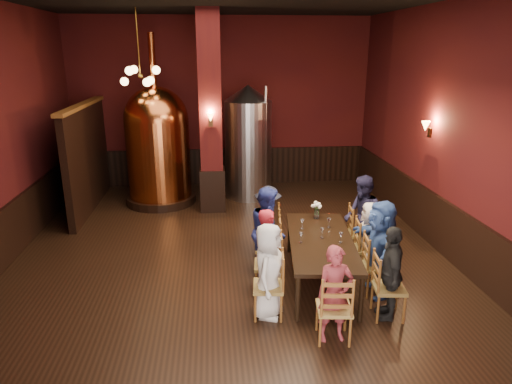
{
  "coord_description": "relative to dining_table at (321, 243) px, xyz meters",
  "views": [
    {
      "loc": [
        -0.28,
        -7.54,
        3.66
      ],
      "look_at": [
        0.48,
        0.2,
        1.21
      ],
      "focal_mm": 32.0,
      "sensor_mm": 36.0,
      "label": 1
    }
  ],
  "objects": [
    {
      "name": "wine_glass_1",
      "position": [
        -0.35,
        -0.09,
        0.15
      ],
      "size": [
        0.07,
        0.07,
        0.17
      ],
      "primitive_type": null,
      "color": "white",
      "rests_on": "dining_table"
    },
    {
      "name": "dining_table",
      "position": [
        0.0,
        0.0,
        0.0
      ],
      "size": [
        1.28,
        2.5,
        0.75
      ],
      "rotation": [
        0.0,
        0.0,
        -0.12
      ],
      "color": "black",
      "rests_on": "ground"
    },
    {
      "name": "person_3",
      "position": [
        -0.73,
        1.09,
        -0.03
      ],
      "size": [
        0.73,
        0.96,
        1.32
      ],
      "primitive_type": "imported",
      "rotation": [
        0.0,
        0.0,
        1.26
      ],
      "color": "#1D1F2C",
      "rests_on": "ground"
    },
    {
      "name": "chair_1",
      "position": [
        -0.88,
        -0.23,
        -0.23
      ],
      "size": [
        0.51,
        0.51,
        0.92
      ],
      "primitive_type": null,
      "rotation": [
        0.0,
        0.0,
        -1.69
      ],
      "color": "brown",
      "rests_on": "ground"
    },
    {
      "name": "chair_4",
      "position": [
        0.73,
        -1.09,
        -0.23
      ],
      "size": [
        0.51,
        0.51,
        0.92
      ],
      "primitive_type": null,
      "rotation": [
        0.0,
        0.0,
        1.45
      ],
      "color": "brown",
      "rests_on": "ground"
    },
    {
      "name": "room",
      "position": [
        -1.41,
        0.95,
        1.56
      ],
      "size": [
        10.0,
        10.02,
        4.5
      ],
      "color": "black",
      "rests_on": "ground"
    },
    {
      "name": "person_6",
      "position": [
        0.88,
        0.23,
        -0.05
      ],
      "size": [
        0.48,
        0.67,
        1.27
      ],
      "primitive_type": "imported",
      "rotation": [
        0.0,
        0.0,
        4.58
      ],
      "color": "beige",
      "rests_on": "ground"
    },
    {
      "name": "wine_glass_3",
      "position": [
        -0.22,
        0.48,
        0.15
      ],
      "size": [
        0.07,
        0.07,
        0.17
      ],
      "primitive_type": null,
      "color": "white",
      "rests_on": "dining_table"
    },
    {
      "name": "person_1",
      "position": [
        -0.88,
        -0.23,
        -0.0
      ],
      "size": [
        0.34,
        0.51,
        1.37
      ],
      "primitive_type": "imported",
      "rotation": [
        0.0,
        0.0,
        1.59
      ],
      "color": "#B11E2B",
      "rests_on": "ground"
    },
    {
      "name": "wine_glass_5",
      "position": [
        0.03,
        0.05,
        0.15
      ],
      "size": [
        0.07,
        0.07,
        0.17
      ],
      "primitive_type": null,
      "color": "white",
      "rests_on": "dining_table"
    },
    {
      "name": "steel_vessel",
      "position": [
        -0.79,
        4.69,
        0.73
      ],
      "size": [
        1.23,
        1.23,
        2.83
      ],
      "rotation": [
        0.0,
        0.0,
        0.05
      ],
      "color": "#B2B2B7",
      "rests_on": "ground"
    },
    {
      "name": "person_5",
      "position": [
        0.81,
        -0.43,
        0.07
      ],
      "size": [
        0.45,
        1.41,
        1.52
      ],
      "primitive_type": "imported",
      "rotation": [
        0.0,
        0.0,
        4.72
      ],
      "color": "#304E92",
      "rests_on": "ground"
    },
    {
      "name": "person_4",
      "position": [
        0.73,
        -1.09,
        0.0
      ],
      "size": [
        0.51,
        0.86,
        1.38
      ],
      "primitive_type": "imported",
      "rotation": [
        0.0,
        0.0,
        4.48
      ],
      "color": "black",
      "rests_on": "ground"
    },
    {
      "name": "column",
      "position": [
        -1.71,
        3.75,
        1.56
      ],
      "size": [
        0.58,
        0.58,
        4.5
      ],
      "primitive_type": "cube",
      "color": "#4C1210",
      "rests_on": "ground"
    },
    {
      "name": "wine_glass_4",
      "position": [
        0.25,
        0.49,
        0.15
      ],
      "size": [
        0.07,
        0.07,
        0.17
      ],
      "primitive_type": null,
      "color": "white",
      "rests_on": "dining_table"
    },
    {
      "name": "chair_7",
      "position": [
        0.96,
        0.89,
        -0.23
      ],
      "size": [
        0.51,
        0.51,
        0.92
      ],
      "primitive_type": null,
      "rotation": [
        0.0,
        0.0,
        1.45
      ],
      "color": "brown",
      "rests_on": "ground"
    },
    {
      "name": "wine_glass_2",
      "position": [
        0.27,
        -0.15,
        0.15
      ],
      "size": [
        0.07,
        0.07,
        0.17
      ],
      "primitive_type": null,
      "color": "white",
      "rests_on": "dining_table"
    },
    {
      "name": "person_2",
      "position": [
        -0.81,
        0.43,
        0.07
      ],
      "size": [
        0.4,
        0.75,
        1.51
      ],
      "primitive_type": "imported",
      "rotation": [
        0.0,
        0.0,
        1.52
      ],
      "color": "navy",
      "rests_on": "ground"
    },
    {
      "name": "chair_6",
      "position": [
        0.88,
        0.23,
        -0.23
      ],
      "size": [
        0.51,
        0.51,
        0.92
      ],
      "primitive_type": null,
      "rotation": [
        0.0,
        0.0,
        1.45
      ],
      "color": "brown",
      "rests_on": "ground"
    },
    {
      "name": "rose_vase",
      "position": [
        0.14,
        0.93,
        0.27
      ],
      "size": [
        0.19,
        0.19,
        0.32
      ],
      "color": "white",
      "rests_on": "dining_table"
    },
    {
      "name": "sconce_wall",
      "position": [
        2.49,
        1.75,
        1.51
      ],
      "size": [
        0.2,
        0.2,
        0.36
      ],
      "primitive_type": null,
      "rotation": [
        0.0,
        0.0,
        1.57
      ],
      "color": "black",
      "rests_on": "room"
    },
    {
      "name": "person_7",
      "position": [
        0.96,
        0.89,
        0.07
      ],
      "size": [
        0.37,
        0.74,
        1.52
      ],
      "primitive_type": "imported",
      "rotation": [
        0.0,
        0.0,
        4.72
      ],
      "color": "#1D1B36",
      "rests_on": "ground"
    },
    {
      "name": "chair_0",
      "position": [
        -0.96,
        -0.89,
        -0.23
      ],
      "size": [
        0.51,
        0.51,
        0.92
      ],
      "primitive_type": null,
      "rotation": [
        0.0,
        0.0,
        -1.69
      ],
      "color": "brown",
      "rests_on": "ground"
    },
    {
      "name": "pendant_cluster",
      "position": [
        -3.21,
        3.85,
        2.41
      ],
      "size": [
        0.9,
        0.9,
        1.7
      ],
      "primitive_type": null,
      "color": "#A57226",
      "rests_on": "room"
    },
    {
      "name": "chair_8",
      "position": [
        -0.18,
        -1.54,
        -0.23
      ],
      "size": [
        0.51,
        0.51,
        0.92
      ],
      "primitive_type": null,
      "rotation": [
        0.0,
        0.0,
        3.02
      ],
      "color": "brown",
      "rests_on": "ground"
    },
    {
      "name": "wainscot_right",
      "position": [
        2.55,
        0.95,
        -0.19
      ],
      "size": [
        0.08,
        9.9,
        1.0
      ],
      "primitive_type": "cube",
      "color": "black",
      "rests_on": "ground"
    },
    {
      "name": "copper_kettle",
      "position": [
        -3.0,
        4.4,
        0.78
      ],
      "size": [
        1.94,
        1.94,
        4.02
      ],
      "rotation": [
        0.0,
        0.0,
        0.36
      ],
      "color": "black",
      "rests_on": "ground"
    },
    {
      "name": "person_8",
      "position": [
        -0.18,
        -1.54,
        -0.03
      ],
      "size": [
        0.5,
        0.35,
        1.31
      ],
      "primitive_type": "imported",
      "rotation": [
        0.0,
        0.0,
        6.35
      ],
      "color": "maroon",
      "rests_on": "ground"
    },
    {
      "name": "sconce_column",
      "position": [
        -1.71,
        3.45,
        1.51
      ],
      "size": [
        0.2,
        0.2,
        0.36
      ],
      "primitive_type": null,
      "rotation": [
        0.0,
        0.0,
        3.14
      ],
      "color": "black",
      "rests_on": "column"
    },
    {
      "name": "chair_5",
      "position": [
        0.81,
        -0.43,
        -0.23
      ],
      "size": [
        0.51,
        0.51,
        0.92
      ],
      "primitive_type": null,
      "rotation": [
        0.0,
        0.0,
        1.45
      ],
      "color": "brown",
      "rests_on": "ground"
    },
    {
      "name": "person_0",
      "position": [
        -0.96,
        -0.89,
        0.01
      ],
      "size": [
        0.66,
        0.8,
        1.39
      ],
      "primitive_type": "imported",
      "rotation": [
        0.0,
        0.0,
        1.2
      ],
      "color": "white",
      "rests_on": "ground"
    },
    {
      "name": "partition",
      "position": [
        -4.61,
        4.15,
        0.51
      ],
      "size": [
        0.22,
        3.5,
        2.4
      ],
      "primitive_type": "cube",
      "color": "black",
      "rests_on": "ground"
    },
    {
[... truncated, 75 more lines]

